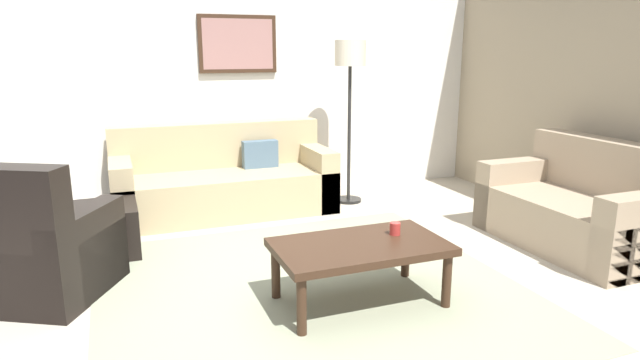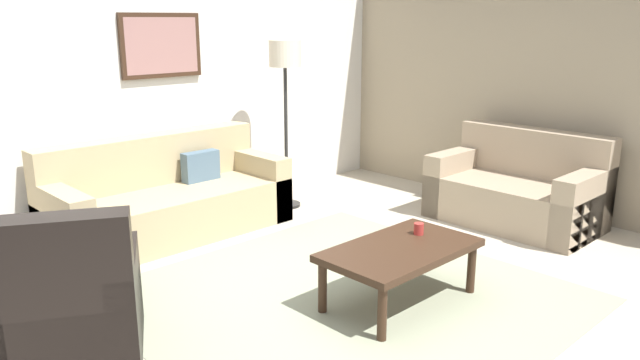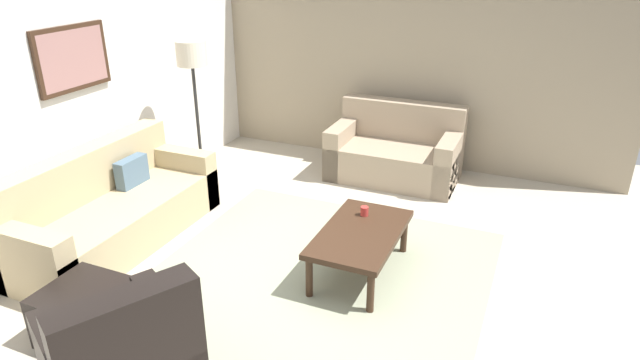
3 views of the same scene
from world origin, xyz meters
TOP-DOWN VIEW (x-y plane):
  - ground_plane at (0.00, 0.00)m, footprint 8.00×8.00m
  - rear_partition at (0.00, 2.60)m, footprint 6.00×0.12m
  - stone_feature_panel at (3.00, 0.00)m, footprint 0.12×5.20m
  - area_rug at (0.00, 0.00)m, footprint 2.82×2.80m
  - couch_main at (-0.18, 2.11)m, footprint 2.14×0.89m
  - couch_loveseat at (2.45, 0.01)m, footprint 0.89×1.51m
  - armchair_leather at (-1.73, 0.52)m, footprint 1.09×1.09m
  - ottoman at (-1.33, 1.24)m, footprint 0.56×0.56m
  - coffee_table at (0.23, -0.30)m, footprint 1.10×0.64m
  - cup at (0.52, -0.23)m, footprint 0.07×0.07m
  - lamp_standing at (1.16, 1.95)m, footprint 0.32×0.32m
  - framed_artwork at (0.12, 2.51)m, footprint 0.82×0.04m

SIDE VIEW (x-z plane):
  - ground_plane at x=0.00m, z-range 0.00..0.00m
  - area_rug at x=0.00m, z-range 0.00..0.01m
  - ottoman at x=-1.33m, z-range 0.00..0.40m
  - couch_loveseat at x=2.45m, z-range -0.14..0.74m
  - couch_main at x=-0.18m, z-range -0.14..0.74m
  - armchair_leather at x=-1.73m, z-range -0.17..0.78m
  - coffee_table at x=0.23m, z-range 0.15..0.56m
  - cup at x=0.52m, z-range 0.41..0.49m
  - rear_partition at x=0.00m, z-range 0.00..2.80m
  - stone_feature_panel at x=3.00m, z-range 0.00..2.80m
  - lamp_standing at x=1.16m, z-range 0.55..2.26m
  - framed_artwork at x=0.12m, z-range 1.37..1.97m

